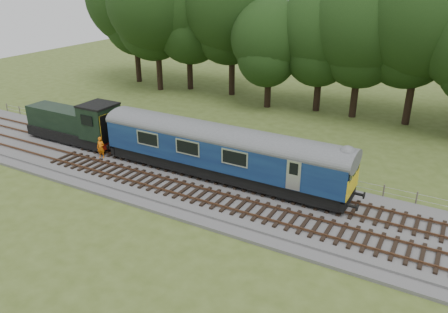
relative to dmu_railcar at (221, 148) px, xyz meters
The scene contains 9 objects.
ground 5.32m from the dmu_railcar, 17.56° to the right, with size 120.00×120.00×0.00m, color #45551F.
ballast 5.24m from the dmu_railcar, 17.56° to the right, with size 70.00×7.00×0.35m, color #4C4C4F.
track_north 4.94m from the dmu_railcar, ahead, with size 67.20×2.40×0.21m.
track_south 5.78m from the dmu_railcar, 34.14° to the right, with size 67.20×2.40×0.21m.
fence 6.00m from the dmu_railcar, 35.02° to the left, with size 64.00×0.12×1.00m, color #6B6054, non-canonical shape.
tree_line 21.23m from the dmu_railcar, 77.88° to the left, with size 70.00×8.00×18.00m, color black, non-canonical shape.
dmu_railcar is the anchor object (origin of this frame).
shunter_loco 13.94m from the dmu_railcar, behind, with size 8.92×2.60×3.38m.
worker 10.06m from the dmu_railcar, behind, with size 0.62×0.40×1.69m, color orange.
Camera 1 is at (9.30, -22.58, 13.82)m, focal length 35.00 mm.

